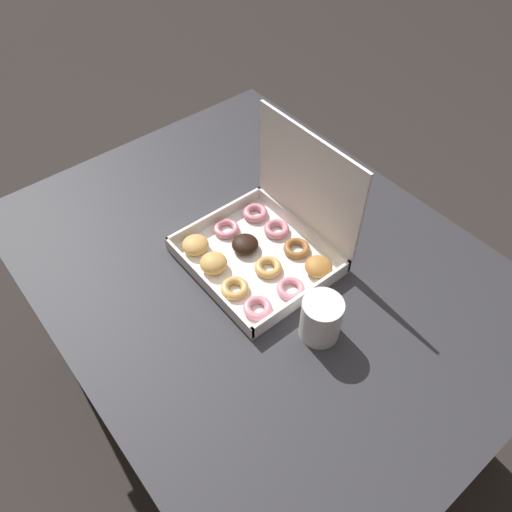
{
  "coord_description": "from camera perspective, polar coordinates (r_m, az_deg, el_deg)",
  "views": [
    {
      "loc": [
        0.61,
        -0.51,
        1.69
      ],
      "look_at": [
        -0.01,
        -0.0,
        0.75
      ],
      "focal_mm": 35.0,
      "sensor_mm": 36.0,
      "label": 1
    }
  ],
  "objects": [
    {
      "name": "dining_table",
      "position": [
        1.31,
        0.36,
        -3.2
      ],
      "size": [
        1.29,
        0.99,
        0.73
      ],
      "color": "#2D2D33",
      "rests_on": "ground_plane"
    },
    {
      "name": "donut_box",
      "position": [
        1.22,
        1.2,
        1.92
      ],
      "size": [
        0.35,
        0.32,
        0.31
      ],
      "color": "white",
      "rests_on": "dining_table"
    },
    {
      "name": "ground_plane",
      "position": [
        1.87,
        0.26,
        -15.49
      ],
      "size": [
        8.0,
        8.0,
        0.0
      ],
      "primitive_type": "plane",
      "color": "#2D2826"
    },
    {
      "name": "coffee_mug",
      "position": [
        1.09,
        7.45,
        -7.06
      ],
      "size": [
        0.09,
        0.09,
        0.11
      ],
      "color": "white",
      "rests_on": "dining_table"
    }
  ]
}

